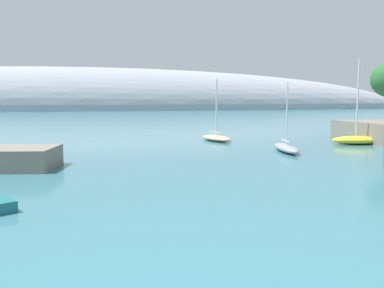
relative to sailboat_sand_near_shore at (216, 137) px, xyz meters
The scene contains 4 objects.
distant_ridge 162.53m from the sailboat_sand_near_shore, 97.02° to the left, with size 373.60×56.08×42.45m, color #999EA8.
sailboat_sand_near_shore is the anchor object (origin of this frame).
sailboat_yellow_mid_mooring 16.57m from the sailboat_sand_near_shore, 27.41° to the right, with size 5.94×3.46×9.87m.
sailboat_grey_outer_mooring 12.32m from the sailboat_sand_near_shore, 72.65° to the right, with size 2.91×6.97×6.93m.
Camera 1 is at (-6.52, -3.14, 5.25)m, focal length 37.37 mm.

